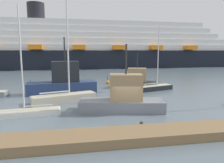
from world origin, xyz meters
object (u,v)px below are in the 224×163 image
at_px(sailboat_4, 155,87).
at_px(channel_buoy_2, 31,88).
at_px(sailboat_0, 29,111).
at_px(cruise_ship, 96,48).
at_px(fishing_boat_1, 63,82).
at_px(fishing_boat_0, 123,98).
at_px(fishing_boat_2, 136,80).
at_px(sailboat_1, 64,96).
at_px(channel_buoy_0, 108,82).

relative_size(sailboat_4, channel_buoy_2, 6.05).
distance_m(sailboat_0, cruise_ship, 54.77).
distance_m(fishing_boat_1, cruise_ship, 44.88).
distance_m(fishing_boat_0, fishing_boat_2, 13.30).
bearing_deg(fishing_boat_0, fishing_boat_1, 132.77).
bearing_deg(sailboat_0, sailboat_1, -126.78).
bearing_deg(channel_buoy_0, fishing_boat_0, -93.34).
relative_size(fishing_boat_1, fishing_boat_2, 1.30).
distance_m(sailboat_1, sailboat_4, 13.47).
xyz_separation_m(channel_buoy_2, cruise_ship, (13.34, 40.55, 6.35)).
xyz_separation_m(fishing_boat_0, cruise_ship, (2.35, 53.28, 5.45)).
height_order(fishing_boat_2, channel_buoy_2, fishing_boat_2).
relative_size(sailboat_0, sailboat_1, 0.79).
distance_m(fishing_boat_2, channel_buoy_0, 5.62).
bearing_deg(sailboat_0, fishing_boat_2, -142.59).
relative_size(fishing_boat_0, fishing_boat_1, 0.89).
bearing_deg(cruise_ship, fishing_boat_0, -94.29).
height_order(fishing_boat_1, fishing_boat_2, fishing_boat_1).
height_order(sailboat_4, fishing_boat_0, sailboat_4).
distance_m(sailboat_1, fishing_boat_0, 7.31).
height_order(sailboat_1, fishing_boat_0, sailboat_1).
bearing_deg(sailboat_1, fishing_boat_0, -56.49).
height_order(channel_buoy_2, cruise_ship, cruise_ship).
relative_size(sailboat_1, fishing_boat_1, 1.30).
height_order(channel_buoy_0, channel_buoy_2, channel_buoy_2).
height_order(fishing_boat_0, channel_buoy_2, fishing_boat_0).
height_order(sailboat_0, fishing_boat_1, sailboat_0).
height_order(sailboat_0, fishing_boat_2, sailboat_0).
xyz_separation_m(sailboat_0, fishing_boat_0, (8.47, 0.05, 0.79)).
relative_size(fishing_boat_2, cruise_ship, 0.07).
distance_m(fishing_boat_0, fishing_boat_1, 11.29).
distance_m(fishing_boat_0, channel_buoy_2, 16.85).
bearing_deg(fishing_boat_1, sailboat_0, -109.83).
height_order(fishing_boat_2, channel_buoy_0, fishing_boat_2).
bearing_deg(fishing_boat_0, fishing_boat_2, 78.76).
bearing_deg(sailboat_0, fishing_boat_0, 174.68).
bearing_deg(fishing_boat_0, sailboat_0, -169.58).
xyz_separation_m(sailboat_0, channel_buoy_0, (9.43, 16.41, -0.13)).
xyz_separation_m(sailboat_4, channel_buoy_2, (-17.84, 3.32, -0.14)).
relative_size(sailboat_1, channel_buoy_0, 8.30).
bearing_deg(cruise_ship, sailboat_4, -85.90).
bearing_deg(channel_buoy_2, fishing_boat_2, -1.26).
height_order(sailboat_0, sailboat_4, sailboat_0).
height_order(sailboat_1, fishing_boat_2, sailboat_1).
distance_m(sailboat_0, fishing_boat_0, 8.51).
bearing_deg(sailboat_1, sailboat_0, -139.17).
bearing_deg(channel_buoy_0, sailboat_4, -49.67).
bearing_deg(channel_buoy_0, cruise_ship, 87.84).
relative_size(sailboat_0, cruise_ship, 0.09).
height_order(sailboat_4, fishing_boat_2, sailboat_4).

